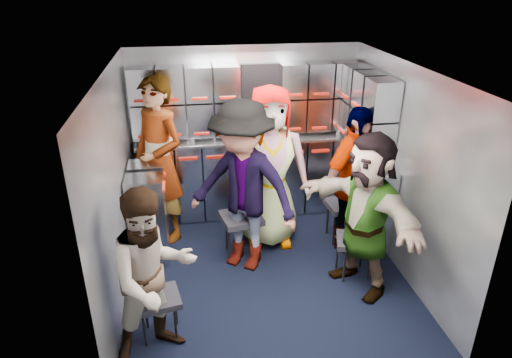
{
  "coord_description": "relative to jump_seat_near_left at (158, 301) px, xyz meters",
  "views": [
    {
      "loc": [
        -0.71,
        -3.92,
        2.89
      ],
      "look_at": [
        -0.04,
        0.35,
        0.91
      ],
      "focal_mm": 32.0,
      "sensor_mm": 36.0,
      "label": 1
    }
  ],
  "objects": [
    {
      "name": "floor",
      "position": [
        1.05,
        0.78,
        -0.37
      ],
      "size": [
        3.0,
        3.0,
        0.0
      ],
      "primitive_type": "plane",
      "color": "black",
      "rests_on": "ground"
    },
    {
      "name": "wall_back",
      "position": [
        1.05,
        2.28,
        0.68
      ],
      "size": [
        2.8,
        0.04,
        2.1
      ],
      "primitive_type": "cube",
      "color": "gray",
      "rests_on": "ground"
    },
    {
      "name": "wall_left",
      "position": [
        -0.35,
        0.78,
        0.68
      ],
      "size": [
        0.04,
        3.0,
        2.1
      ],
      "primitive_type": "cube",
      "color": "gray",
      "rests_on": "ground"
    },
    {
      "name": "wall_right",
      "position": [
        2.45,
        0.78,
        0.68
      ],
      "size": [
        0.04,
        3.0,
        2.1
      ],
      "primitive_type": "cube",
      "color": "gray",
      "rests_on": "ground"
    },
    {
      "name": "ceiling",
      "position": [
        1.05,
        0.78,
        1.73
      ],
      "size": [
        2.8,
        3.0,
        0.02
      ],
      "primitive_type": "cube",
      "color": "silver",
      "rests_on": "wall_back"
    },
    {
      "name": "cart_bank_back",
      "position": [
        1.05,
        2.07,
        0.13
      ],
      "size": [
        2.68,
        0.38,
        0.99
      ],
      "primitive_type": "cube",
      "color": "#A7AEB8",
      "rests_on": "ground"
    },
    {
      "name": "cart_bank_left",
      "position": [
        -0.14,
        1.34,
        0.13
      ],
      "size": [
        0.38,
        0.76,
        0.99
      ],
      "primitive_type": "cube",
      "color": "#A7AEB8",
      "rests_on": "ground"
    },
    {
      "name": "counter",
      "position": [
        1.05,
        2.07,
        0.65
      ],
      "size": [
        2.68,
        0.42,
        0.03
      ],
      "primitive_type": "cube",
      "color": "silver",
      "rests_on": "cart_bank_back"
    },
    {
      "name": "locker_bank_back",
      "position": [
        1.05,
        2.13,
        1.12
      ],
      "size": [
        2.68,
        0.28,
        0.82
      ],
      "primitive_type": "cube",
      "color": "#A7AEB8",
      "rests_on": "wall_back"
    },
    {
      "name": "locker_bank_right",
      "position": [
        2.3,
        1.48,
        1.12
      ],
      "size": [
        0.28,
        1.0,
        0.82
      ],
      "primitive_type": "cube",
      "color": "#A7AEB8",
      "rests_on": "wall_right"
    },
    {
      "name": "right_cabinet",
      "position": [
        2.3,
        1.38,
        0.13
      ],
      "size": [
        0.28,
        1.2,
        1.0
      ],
      "primitive_type": "cube",
      "color": "#A7AEB8",
      "rests_on": "ground"
    },
    {
      "name": "coffee_niche",
      "position": [
        1.23,
        2.19,
        1.1
      ],
      "size": [
        0.46,
        0.16,
        0.84
      ],
      "primitive_type": null,
      "color": "black",
      "rests_on": "wall_back"
    },
    {
      "name": "red_latch_strip",
      "position": [
        1.05,
        1.87,
        0.51
      ],
      "size": [
        2.6,
        0.02,
        0.03
      ],
      "primitive_type": "cube",
      "color": "#981208",
      "rests_on": "cart_bank_back"
    },
    {
      "name": "jump_seat_near_left",
      "position": [
        0.0,
        0.0,
        0.0
      ],
      "size": [
        0.41,
        0.39,
        0.41
      ],
      "rotation": [
        0.0,
        0.0,
        0.19
      ],
      "color": "black",
      "rests_on": "ground"
    },
    {
      "name": "jump_seat_mid_left",
      "position": [
        0.84,
        1.13,
        0.07
      ],
      "size": [
        0.48,
        0.46,
        0.49
      ],
      "rotation": [
        0.0,
        0.0,
        0.19
      ],
      "color": "black",
      "rests_on": "ground"
    },
    {
      "name": "jump_seat_center",
      "position": [
        1.19,
        1.55,
        0.03
      ],
      "size": [
        0.47,
        0.46,
        0.44
      ],
      "rotation": [
        0.0,
        0.0,
        -0.34
      ],
      "color": "black",
      "rests_on": "ground"
    },
    {
      "name": "jump_seat_mid_right",
      "position": [
        2.06,
        1.28,
        0.05
      ],
      "size": [
        0.42,
        0.41,
        0.47
      ],
      "rotation": [
        0.0,
        0.0,
        0.08
      ],
      "color": "black",
      "rests_on": "ground"
    },
    {
      "name": "jump_seat_near_right",
      "position": [
        1.93,
        0.59,
        0.01
      ],
      "size": [
        0.44,
        0.43,
        0.43
      ],
      "rotation": [
        0.0,
        0.0,
        -0.27
      ],
      "color": "black",
      "rests_on": "ground"
    },
    {
      "name": "attendant_standing",
      "position": [
        0.0,
        1.67,
        0.59
      ],
      "size": [
        0.81,
        0.82,
        1.91
      ],
      "primitive_type": "imported",
      "rotation": [
        0.0,
        0.0,
        -0.81
      ],
      "color": "black",
      "rests_on": "ground"
    },
    {
      "name": "attendant_arc_a",
      "position": [
        0.0,
        -0.18,
        0.38
      ],
      "size": [
        0.9,
        0.83,
        1.49
      ],
      "primitive_type": "imported",
      "rotation": [
        0.0,
        0.0,
        0.47
      ],
      "color": "black",
      "rests_on": "ground"
    },
    {
      "name": "attendant_arc_b",
      "position": [
        0.84,
        0.95,
        0.54
      ],
      "size": [
        1.35,
        1.21,
        1.81
      ],
      "primitive_type": "imported",
      "rotation": [
        0.0,
        0.0,
        -0.59
      ],
      "color": "black",
      "rests_on": "ground"
    },
    {
      "name": "attendant_arc_c",
      "position": [
        1.19,
        1.37,
        0.55
      ],
      "size": [
        0.91,
        0.6,
        1.83
      ],
      "primitive_type": "imported",
      "rotation": [
        0.0,
        0.0,
        -0.02
      ],
      "color": "black",
      "rests_on": "ground"
    },
    {
      "name": "attendant_arc_d",
      "position": [
        2.06,
        1.1,
        0.46
      ],
      "size": [
        1.03,
        0.87,
        1.65
      ],
      "primitive_type": "imported",
      "rotation": [
        0.0,
        0.0,
        0.59
      ],
      "color": "black",
      "rests_on": "ground"
    },
    {
      "name": "attendant_arc_e",
      "position": [
        1.93,
        0.41,
        0.44
      ],
      "size": [
        1.06,
        1.56,
        1.62
      ],
      "primitive_type": "imported",
      "rotation": [
        0.0,
        0.0,
        -1.14
      ],
      "color": "black",
      "rests_on": "ground"
    },
    {
      "name": "bottle_left",
      "position": [
        0.38,
        2.02,
        0.8
      ],
      "size": [
        0.06,
        0.06,
        0.27
      ],
      "primitive_type": "cylinder",
      "color": "white",
      "rests_on": "counter"
    },
    {
      "name": "bottle_mid",
      "position": [
        0.78,
        2.02,
        0.79
      ],
      "size": [
        0.07,
        0.07,
        0.25
      ],
      "primitive_type": "cylinder",
      "color": "white",
      "rests_on": "counter"
    },
    {
      "name": "bottle_right",
      "position": [
        2.19,
        2.02,
        0.8
      ],
      "size": [
        0.07,
        0.07,
        0.27
      ],
      "primitive_type": "cylinder",
      "color": "white",
      "rests_on": "counter"
    },
    {
      "name": "cup_left",
      "position": [
        0.13,
        2.01,
        0.71
      ],
      "size": [
        0.08,
        0.08,
        0.1
      ],
      "primitive_type": "cylinder",
      "color": "#CABB8E",
      "rests_on": "counter"
    },
    {
      "name": "cup_right",
      "position": [
        1.47,
        2.01,
        0.72
      ],
      "size": [
        0.09,
        0.09,
        0.11
      ],
      "primitive_type": "cylinder",
      "color": "#CABB8E",
      "rests_on": "counter"
    }
  ]
}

